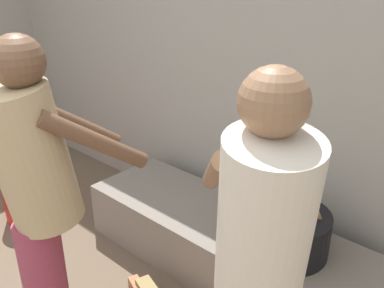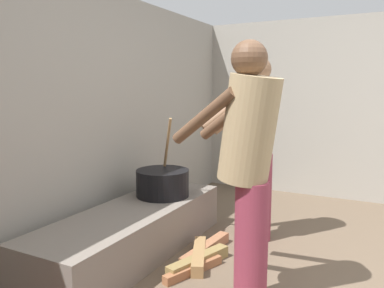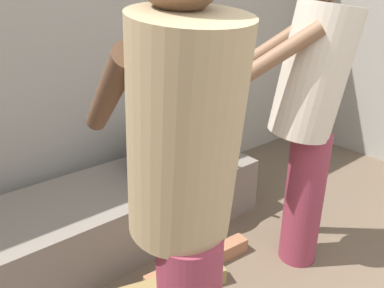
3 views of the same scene
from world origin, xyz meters
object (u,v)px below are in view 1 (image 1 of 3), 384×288
object	(u,v)px
cook_in_cream_shirt	(261,266)
bucket_red_plastic	(28,195)
cook_in_tan_shirt	(38,193)
cooking_pot_main	(286,231)

from	to	relation	value
cook_in_cream_shirt	bucket_red_plastic	size ratio (longest dim) A/B	4.16
cook_in_cream_shirt	bucket_red_plastic	world-z (taller)	cook_in_cream_shirt
cook_in_tan_shirt	bucket_red_plastic	xyz separation A→B (m)	(-1.22, 0.49, -0.71)
cook_in_cream_shirt	bucket_red_plastic	bearing A→B (deg)	173.78
cook_in_tan_shirt	cook_in_cream_shirt	bearing A→B (deg)	14.82
cooking_pot_main	bucket_red_plastic	distance (m)	1.97
cooking_pot_main	bucket_red_plastic	bearing A→B (deg)	-164.88
cooking_pot_main	cook_in_cream_shirt	size ratio (longest dim) A/B	0.44
cook_in_tan_shirt	bucket_red_plastic	bearing A→B (deg)	158.03
bucket_red_plastic	cook_in_cream_shirt	bearing A→B (deg)	-6.22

